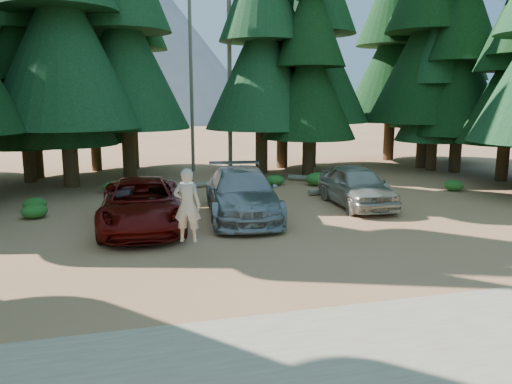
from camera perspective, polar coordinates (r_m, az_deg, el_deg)
ground at (r=15.60m, az=5.12°, el=-5.76°), size 160.00×160.00×0.00m
gravel_strip at (r=10.14m, az=18.08°, el=-15.68°), size 26.00×3.50×0.01m
forest_belt_north at (r=29.83m, az=-4.63°, el=2.23°), size 36.00×7.00×22.00m
snag_front at (r=29.20m, az=-3.04°, el=13.87°), size 0.24×0.24×12.00m
snag_back at (r=30.31m, az=-7.40°, el=11.79°), size 0.20×0.20×10.00m
mountain_peak at (r=102.65m, az=-13.67°, el=15.14°), size 48.00×50.00×28.00m
red_pickup at (r=17.52m, az=-12.92°, el=-1.35°), size 2.96×6.07×1.66m
silver_minivan_center at (r=18.65m, az=-1.63°, el=-0.13°), size 3.21×6.45×1.80m
silver_minivan_right at (r=20.90m, az=11.40°, el=0.68°), size 2.21×5.01×1.68m
frisbee_player at (r=13.55m, az=-7.85°, el=-1.48°), size 0.85×0.70×2.01m
log_left at (r=24.36m, az=-9.27°, el=0.49°), size 3.49×1.46×0.26m
log_mid at (r=26.54m, az=7.53°, el=1.44°), size 3.09×2.62×0.31m
log_right at (r=23.94m, az=10.68°, el=0.28°), size 4.38×0.86×0.28m
shrub_far_left at (r=21.65m, az=-23.96°, el=-1.27°), size 0.92×0.92×0.51m
shrub_left at (r=24.42m, az=-16.07°, el=0.55°), size 0.95×0.95×0.52m
shrub_center_left at (r=21.30m, az=-11.25°, el=-0.72°), size 0.93×0.93×0.51m
shrub_center_right at (r=25.48m, az=2.21°, el=1.37°), size 0.95×0.95×0.52m
shrub_right at (r=22.52m, az=0.77°, el=0.17°), size 1.01×1.01×0.55m
shrub_far_right at (r=25.54m, az=7.05°, el=1.48°), size 1.19×1.19×0.66m
shrub_edge_west at (r=20.29m, az=-24.01°, el=-2.02°), size 0.94×0.94×0.52m
shrub_edge_east at (r=25.78m, az=21.64°, el=0.72°), size 0.94×0.94×0.52m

